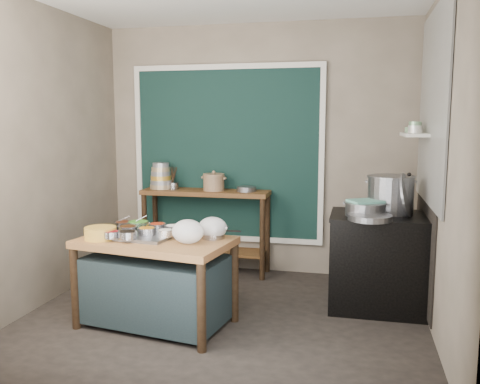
% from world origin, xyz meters
% --- Properties ---
extents(floor, '(3.50, 3.00, 0.02)m').
position_xyz_m(floor, '(0.00, 0.00, -0.01)').
color(floor, '#2C2621').
rests_on(floor, ground).
extents(back_wall, '(3.50, 0.02, 2.80)m').
position_xyz_m(back_wall, '(0.00, 1.51, 1.40)').
color(back_wall, gray).
rests_on(back_wall, floor).
extents(left_wall, '(0.02, 3.00, 2.80)m').
position_xyz_m(left_wall, '(-1.76, 0.00, 1.40)').
color(left_wall, gray).
rests_on(left_wall, floor).
extents(right_wall, '(0.02, 3.00, 2.80)m').
position_xyz_m(right_wall, '(1.76, 0.00, 1.40)').
color(right_wall, gray).
rests_on(right_wall, floor).
extents(curtain_panel, '(2.10, 0.02, 1.90)m').
position_xyz_m(curtain_panel, '(-0.35, 1.47, 1.35)').
color(curtain_panel, black).
rests_on(curtain_panel, back_wall).
extents(curtain_frame, '(2.22, 0.03, 2.02)m').
position_xyz_m(curtain_frame, '(-0.35, 1.46, 1.35)').
color(curtain_frame, beige).
rests_on(curtain_frame, back_wall).
extents(tile_panel, '(0.02, 1.70, 1.70)m').
position_xyz_m(tile_panel, '(1.74, 0.55, 1.85)').
color(tile_panel, '#B2B2AA').
rests_on(tile_panel, right_wall).
extents(soot_patch, '(0.01, 1.30, 1.30)m').
position_xyz_m(soot_patch, '(1.74, 0.65, 0.70)').
color(soot_patch, black).
rests_on(soot_patch, right_wall).
extents(wall_shelf, '(0.22, 0.70, 0.03)m').
position_xyz_m(wall_shelf, '(1.63, 0.85, 1.60)').
color(wall_shelf, beige).
rests_on(wall_shelf, right_wall).
extents(prep_table, '(1.35, 0.91, 0.75)m').
position_xyz_m(prep_table, '(-0.51, -0.30, 0.38)').
color(prep_table, brown).
rests_on(prep_table, floor).
extents(back_counter, '(1.45, 0.40, 0.95)m').
position_xyz_m(back_counter, '(-0.55, 1.28, 0.47)').
color(back_counter, brown).
rests_on(back_counter, floor).
extents(stove_block, '(0.90, 0.68, 0.85)m').
position_xyz_m(stove_block, '(1.35, 0.55, 0.42)').
color(stove_block, black).
rests_on(stove_block, floor).
extents(stove_top, '(0.92, 0.69, 0.03)m').
position_xyz_m(stove_top, '(1.35, 0.55, 0.86)').
color(stove_top, black).
rests_on(stove_top, stove_block).
extents(condiment_tray, '(0.66, 0.51, 0.03)m').
position_xyz_m(condiment_tray, '(-0.69, -0.25, 0.76)').
color(condiment_tray, gray).
rests_on(condiment_tray, prep_table).
extents(condiment_bowls, '(0.66, 0.51, 0.07)m').
position_xyz_m(condiment_bowls, '(-0.72, -0.23, 0.81)').
color(condiment_bowls, gray).
rests_on(condiment_bowls, condiment_tray).
extents(yellow_basin, '(0.28, 0.28, 0.10)m').
position_xyz_m(yellow_basin, '(-0.95, -0.41, 0.80)').
color(yellow_basin, '#B27C2F').
rests_on(yellow_basin, prep_table).
extents(saucepan, '(0.21, 0.21, 0.12)m').
position_xyz_m(saucepan, '(-0.05, -0.16, 0.81)').
color(saucepan, gray).
rests_on(saucepan, prep_table).
extents(plastic_bag_a, '(0.31, 0.29, 0.20)m').
position_xyz_m(plastic_bag_a, '(-0.19, -0.39, 0.85)').
color(plastic_bag_a, white).
rests_on(plastic_bag_a, prep_table).
extents(plastic_bag_b, '(0.26, 0.23, 0.18)m').
position_xyz_m(plastic_bag_b, '(-0.05, -0.17, 0.84)').
color(plastic_bag_b, white).
rests_on(plastic_bag_b, prep_table).
extents(bowl_stack, '(0.27, 0.27, 0.30)m').
position_xyz_m(bowl_stack, '(-1.09, 1.30, 1.08)').
color(bowl_stack, tan).
rests_on(bowl_stack, back_counter).
extents(utensil_cup, '(0.16, 0.16, 0.08)m').
position_xyz_m(utensil_cup, '(-0.93, 1.28, 0.99)').
color(utensil_cup, gray).
rests_on(utensil_cup, back_counter).
extents(ceramic_crock, '(0.29, 0.29, 0.17)m').
position_xyz_m(ceramic_crock, '(-0.45, 1.27, 1.04)').
color(ceramic_crock, '#826247').
rests_on(ceramic_crock, back_counter).
extents(wide_bowl, '(0.24, 0.24, 0.05)m').
position_xyz_m(wide_bowl, '(-0.08, 1.28, 0.98)').
color(wide_bowl, gray).
rests_on(wide_bowl, back_counter).
extents(stock_pot, '(0.54, 0.54, 0.35)m').
position_xyz_m(stock_pot, '(1.42, 0.65, 1.05)').
color(stock_pot, gray).
rests_on(stock_pot, stove_top).
extents(pot_lid, '(0.19, 0.41, 0.39)m').
position_xyz_m(pot_lid, '(1.54, 0.49, 1.07)').
color(pot_lid, gray).
rests_on(pot_lid, stove_top).
extents(steamer, '(0.47, 0.47, 0.12)m').
position_xyz_m(steamer, '(1.20, 0.46, 0.94)').
color(steamer, gray).
rests_on(steamer, stove_top).
extents(green_cloth, '(0.35, 0.33, 0.02)m').
position_xyz_m(green_cloth, '(1.20, 0.46, 1.01)').
color(green_cloth, '#60A899').
rests_on(green_cloth, steamer).
extents(shallow_pan, '(0.50, 0.50, 0.05)m').
position_xyz_m(shallow_pan, '(1.24, 0.26, 0.90)').
color(shallow_pan, gray).
rests_on(shallow_pan, stove_top).
extents(shelf_bowl_stack, '(0.13, 0.13, 0.11)m').
position_xyz_m(shelf_bowl_stack, '(1.63, 0.81, 1.66)').
color(shelf_bowl_stack, silver).
rests_on(shelf_bowl_stack, wall_shelf).
extents(shelf_bowl_green, '(0.19, 0.19, 0.05)m').
position_xyz_m(shelf_bowl_green, '(1.63, 1.05, 1.64)').
color(shelf_bowl_green, gray).
rests_on(shelf_bowl_green, wall_shelf).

